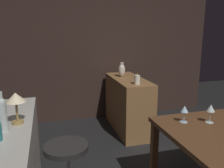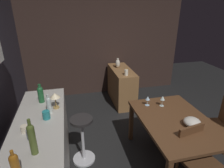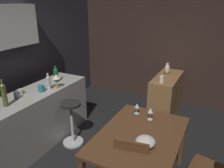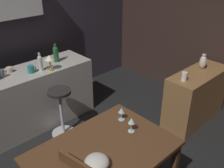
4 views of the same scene
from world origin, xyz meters
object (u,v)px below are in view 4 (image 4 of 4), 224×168
wine_glass_left (121,111)px  vase_ceramic_ivory (203,62)px  wine_bottle_clear (40,62)px  cup_slate (2,74)px  bar_stool (61,112)px  cup_cream (9,70)px  wine_bottle_green (56,53)px  wine_glass_right (132,121)px  pillar_candle_tall (184,76)px  cup_teal (31,69)px  dining_table (103,156)px  sideboard_cabinet (195,97)px  counter_lamp (49,59)px  fruit_bowl (97,162)px

wine_glass_left → vase_ceramic_ivory: vase_ceramic_ivory is taller
wine_bottle_clear → cup_slate: (-0.48, 0.16, -0.07)m
bar_stool → cup_cream: size_ratio=6.34×
wine_bottle_green → cup_slate: size_ratio=2.49×
wine_glass_right → cup_cream: 1.95m
wine_glass_right → vase_ceramic_ivory: vase_ceramic_ivory is taller
pillar_candle_tall → wine_glass_left: bearing=178.9°
cup_cream → pillar_candle_tall: cup_cream is taller
wine_glass_right → cup_teal: size_ratio=1.34×
dining_table → sideboard_cabinet: size_ratio=1.21×
sideboard_cabinet → wine_bottle_green: bearing=130.9°
bar_stool → wine_glass_left: (0.14, -1.04, 0.46)m
cup_slate → cup_teal: size_ratio=0.89×
dining_table → cup_cream: (-0.04, 1.90, 0.28)m
bar_stool → counter_lamp: bearing=74.3°
bar_stool → pillar_candle_tall: size_ratio=4.90×
dining_table → cup_cream: size_ratio=11.50×
bar_stool → cup_cream: bearing=119.8°
bar_stool → cup_slate: (-0.50, 0.56, 0.56)m
dining_table → vase_ceramic_ivory: bearing=6.2°
cup_cream → vase_ceramic_ivory: vase_ceramic_ivory is taller
fruit_bowl → counter_lamp: (0.59, 1.71, 0.28)m
fruit_bowl → cup_cream: 2.04m
cup_teal → pillar_candle_tall: size_ratio=0.83×
wine_glass_right → fruit_bowl: wine_glass_right is taller
bar_stool → wine_glass_left: size_ratio=4.80×
wine_glass_right → wine_bottle_green: 1.81m
bar_stool → cup_teal: (-0.15, 0.42, 0.56)m
wine_glass_right → sideboard_cabinet: bearing=6.1°
wine_bottle_clear → wine_bottle_green: size_ratio=0.95×
cup_teal → wine_glass_right: bearing=-82.6°
counter_lamp → wine_glass_left: bearing=-87.9°
sideboard_cabinet → wine_glass_right: bearing=-173.9°
sideboard_cabinet → cup_cream: cup_cream is taller
wine_bottle_green → vase_ceramic_ivory: wine_bottle_green is taller
vase_ceramic_ivory → wine_glass_left: bearing=-179.4°
bar_stool → wine_bottle_clear: (-0.02, 0.39, 0.63)m
dining_table → vase_ceramic_ivory: (2.19, 0.24, 0.27)m
fruit_bowl → wine_glass_left: bearing=28.3°
counter_lamp → cup_cream: bearing=144.7°
fruit_bowl → cup_slate: 1.95m
wine_glass_left → bar_stool: bearing=97.5°
wine_bottle_clear → fruit_bowl: bearing=-105.3°
wine_glass_right → wine_bottle_clear: size_ratio=0.64×
wine_bottle_green → sideboard_cabinet: bearing=-49.1°
fruit_bowl → vase_ceramic_ivory: (2.38, 0.36, 0.13)m
sideboard_cabinet → wine_glass_left: bearing=178.6°
wine_bottle_clear → wine_glass_left: bearing=-83.9°
wine_bottle_green → vase_ceramic_ivory: bearing=-45.0°
wine_glass_left → cup_teal: 1.50m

